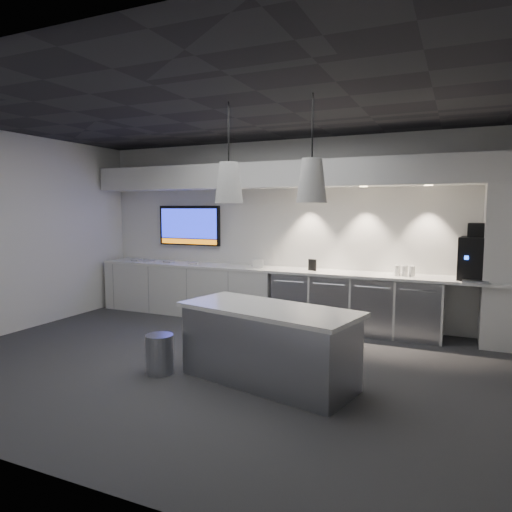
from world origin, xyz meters
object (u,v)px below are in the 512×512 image
at_px(wall_tv, 189,226).
at_px(bin, 160,354).
at_px(coffee_machine, 476,257).
at_px(island, 268,344).

xyz_separation_m(wall_tv, bin, (1.46, -2.97, -1.34)).
relative_size(bin, coffee_machine, 0.57).
bearing_deg(bin, island, 11.78).
bearing_deg(wall_tv, island, -45.21).
relative_size(wall_tv, bin, 2.80).
height_order(island, bin, island).
distance_m(bin, coffee_machine, 4.39).
xyz_separation_m(wall_tv, island, (2.69, -2.71, -1.14)).
distance_m(wall_tv, bin, 3.57).
relative_size(wall_tv, coffee_machine, 1.61).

